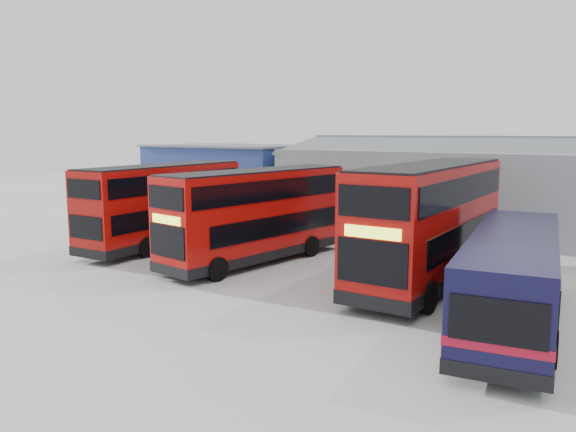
{
  "coord_description": "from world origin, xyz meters",
  "views": [
    {
      "loc": [
        14.43,
        -16.51,
        6.15
      ],
      "look_at": [
        -0.49,
        5.84,
        2.1
      ],
      "focal_mm": 35.0,
      "sensor_mm": 36.0,
      "label": 1
    }
  ],
  "objects_px": {
    "double_decker_left": "(164,206)",
    "office_block": "(232,177)",
    "double_decker_right": "(431,224)",
    "panel_van": "(122,197)",
    "single_decker_blue": "(512,280)",
    "maintenance_shed": "(533,191)",
    "double_decker_centre": "(257,217)"
  },
  "relations": [
    {
      "from": "office_block",
      "to": "double_decker_left",
      "type": "bearing_deg",
      "value": -64.83
    },
    {
      "from": "double_decker_left",
      "to": "single_decker_blue",
      "type": "height_order",
      "value": "double_decker_left"
    },
    {
      "from": "office_block",
      "to": "single_decker_blue",
      "type": "xyz_separation_m",
      "value": [
        24.75,
        -16.15,
        -1.1
      ]
    },
    {
      "from": "double_decker_centre",
      "to": "double_decker_right",
      "type": "height_order",
      "value": "double_decker_right"
    },
    {
      "from": "office_block",
      "to": "maintenance_shed",
      "type": "bearing_deg",
      "value": 5.21
    },
    {
      "from": "maintenance_shed",
      "to": "double_decker_right",
      "type": "distance_m",
      "value": 14.6
    },
    {
      "from": "maintenance_shed",
      "to": "double_decker_left",
      "type": "bearing_deg",
      "value": -135.75
    },
    {
      "from": "double_decker_centre",
      "to": "panel_van",
      "type": "bearing_deg",
      "value": 166.58
    },
    {
      "from": "double_decker_right",
      "to": "panel_van",
      "type": "bearing_deg",
      "value": 166.68
    },
    {
      "from": "double_decker_left",
      "to": "single_decker_blue",
      "type": "relative_size",
      "value": 0.94
    },
    {
      "from": "office_block",
      "to": "panel_van",
      "type": "xyz_separation_m",
      "value": [
        -4.78,
        -6.96,
        -1.21
      ]
    },
    {
      "from": "single_decker_blue",
      "to": "panel_van",
      "type": "relative_size",
      "value": 1.96
    },
    {
      "from": "single_decker_blue",
      "to": "panel_van",
      "type": "distance_m",
      "value": 30.93
    },
    {
      "from": "office_block",
      "to": "maintenance_shed",
      "type": "height_order",
      "value": "maintenance_shed"
    },
    {
      "from": "double_decker_centre",
      "to": "double_decker_right",
      "type": "xyz_separation_m",
      "value": [
        8.06,
        1.06,
        0.24
      ]
    },
    {
      "from": "office_block",
      "to": "panel_van",
      "type": "distance_m",
      "value": 8.53
    },
    {
      "from": "maintenance_shed",
      "to": "panel_van",
      "type": "relative_size",
      "value": 5.35
    },
    {
      "from": "double_decker_left",
      "to": "double_decker_centre",
      "type": "bearing_deg",
      "value": 174.38
    },
    {
      "from": "office_block",
      "to": "panel_van",
      "type": "height_order",
      "value": "office_block"
    },
    {
      "from": "double_decker_left",
      "to": "double_decker_right",
      "type": "relative_size",
      "value": 0.91
    },
    {
      "from": "office_block",
      "to": "maintenance_shed",
      "type": "relative_size",
      "value": 0.4
    },
    {
      "from": "single_decker_blue",
      "to": "office_block",
      "type": "bearing_deg",
      "value": -41.72
    },
    {
      "from": "maintenance_shed",
      "to": "panel_van",
      "type": "xyz_separation_m",
      "value": [
        -26.78,
        -8.97,
        -1.23
      ]
    },
    {
      "from": "maintenance_shed",
      "to": "double_decker_right",
      "type": "bearing_deg",
      "value": -94.89
    },
    {
      "from": "maintenance_shed",
      "to": "double_decker_left",
      "type": "distance_m",
      "value": 21.98
    },
    {
      "from": "double_decker_right",
      "to": "single_decker_blue",
      "type": "height_order",
      "value": "double_decker_right"
    },
    {
      "from": "double_decker_left",
      "to": "single_decker_blue",
      "type": "xyz_separation_m",
      "value": [
        18.49,
        -2.83,
        -0.72
      ]
    },
    {
      "from": "double_decker_right",
      "to": "maintenance_shed",
      "type": "bearing_deg",
      "value": 84.12
    },
    {
      "from": "office_block",
      "to": "double_decker_left",
      "type": "distance_m",
      "value": 14.73
    },
    {
      "from": "double_decker_centre",
      "to": "single_decker_blue",
      "type": "distance_m",
      "value": 12.35
    },
    {
      "from": "double_decker_left",
      "to": "double_decker_right",
      "type": "distance_m",
      "value": 14.52
    },
    {
      "from": "double_decker_left",
      "to": "office_block",
      "type": "bearing_deg",
      "value": -67.94
    }
  ]
}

